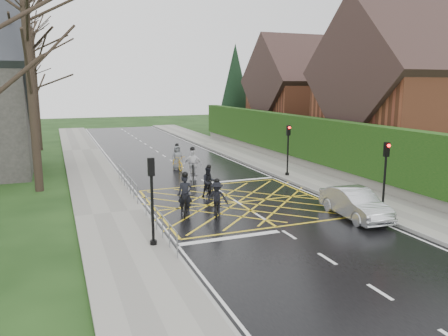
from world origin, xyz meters
TOP-DOWN VIEW (x-y plane):
  - ground at (0.00, 0.00)m, footprint 120.00×120.00m
  - road at (0.00, 0.00)m, footprint 9.00×80.00m
  - sidewalk_right at (6.00, 0.00)m, footprint 3.00×80.00m
  - sidewalk_left at (-6.00, 0.00)m, footprint 3.00×80.00m
  - stone_wall at (7.75, 6.00)m, footprint 0.50×38.00m
  - hedge at (7.75, 6.00)m, footprint 0.90×38.00m
  - house_near at (14.75, 4.00)m, footprint 11.80×9.80m
  - house_far at (14.75, 18.00)m, footprint 9.80×8.80m
  - conifer at (10.75, 26.00)m, footprint 4.60×4.60m
  - tree_near at (-9.00, 6.00)m, footprint 9.24×9.24m
  - tree_mid at (-10.00, 14.00)m, footprint 10.08×10.08m
  - tree_far at (-9.30, 22.00)m, footprint 8.40×8.40m
  - railing_south at (-4.65, -3.50)m, footprint 0.05×5.04m
  - railing_north at (-4.65, 4.00)m, footprint 0.05×6.04m
  - traffic_light_ne at (5.10, 4.20)m, footprint 0.24×0.31m
  - traffic_light_se at (5.10, -4.20)m, footprint 0.24×0.31m
  - traffic_light_sw at (-5.10, -4.50)m, footprint 0.24×0.31m
  - cyclist_rear at (-2.89, -0.97)m, footprint 1.31×2.08m
  - cyclist_back at (-0.91, 1.53)m, footprint 0.80×1.70m
  - cyclist_mid at (-1.63, -1.57)m, footprint 1.23×1.77m
  - cyclist_front at (-0.50, 5.61)m, footprint 1.17×2.09m
  - cyclist_lead at (-0.51, 9.07)m, footprint 0.84×1.88m
  - car at (3.70, -4.10)m, footprint 1.63×3.95m

SIDE VIEW (x-z plane):
  - ground at x=0.00m, z-range 0.00..0.00m
  - road at x=0.00m, z-range 0.00..0.01m
  - sidewalk_right at x=6.00m, z-range 0.00..0.15m
  - sidewalk_left at x=-6.00m, z-range 0.00..0.15m
  - stone_wall at x=7.75m, z-range 0.00..0.70m
  - cyclist_mid at x=-1.63m, z-range -0.22..1.42m
  - cyclist_lead at x=-0.51m, z-range -0.27..1.51m
  - cyclist_rear at x=-2.89m, z-range -0.33..1.57m
  - cyclist_back at x=-0.91m, z-range -0.20..1.46m
  - car at x=3.70m, z-range 0.00..1.27m
  - cyclist_front at x=-0.50m, z-range -0.26..1.75m
  - railing_south at x=-4.65m, z-range 0.27..1.29m
  - railing_north at x=-4.65m, z-range 0.27..1.30m
  - traffic_light_ne at x=5.10m, z-range 0.06..3.27m
  - traffic_light_se at x=5.10m, z-range 0.06..3.27m
  - traffic_light_sw at x=-5.10m, z-range 0.06..3.27m
  - hedge at x=7.75m, z-range 0.70..3.50m
  - house_far at x=14.75m, z-range -0.79..9.51m
  - house_near at x=14.75m, z-range -0.92..10.38m
  - conifer at x=10.75m, z-range -0.01..9.99m
  - tree_far at x=-9.30m, z-range 1.99..12.39m
  - tree_near at x=-9.00m, z-range 2.19..13.63m
  - tree_mid at x=-10.00m, z-range 2.39..14.87m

